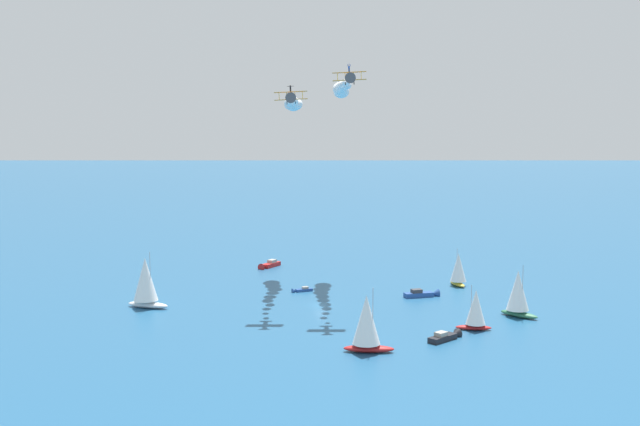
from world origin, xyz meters
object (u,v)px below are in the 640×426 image
at_px(motorboat_mid_cluster, 423,294).
at_px(wingwalker_wingman, 290,88).
at_px(sailboat_far_stbd, 146,282).
at_px(sailboat_trailing, 458,269).
at_px(motorboat_offshore, 269,265).
at_px(motorboat_far_port, 301,290).
at_px(biplane_wingman, 291,98).
at_px(biplane_lead, 349,78).
at_px(sailboat_ahead, 518,293).
at_px(sailboat_inshore, 475,309).
at_px(sailboat_outer_ring_a, 367,323).
at_px(motorboat_near_centre, 446,337).
at_px(wingwalker_lead, 349,68).

height_order(motorboat_mid_cluster, wingwalker_wingman, wingwalker_wingman).
height_order(sailboat_far_stbd, sailboat_trailing, sailboat_far_stbd).
distance_m(motorboat_offshore, sailboat_trailing, 55.08).
distance_m(motorboat_far_port, biplane_wingman, 46.61).
bearing_deg(biplane_wingman, motorboat_offshore, -26.94).
bearing_deg(biplane_lead, motorboat_offshore, -13.56).
height_order(sailboat_far_stbd, sailboat_ahead, sailboat_far_stbd).
height_order(sailboat_inshore, motorboat_mid_cluster, sailboat_inshore).
bearing_deg(motorboat_mid_cluster, sailboat_outer_ring_a, 123.36).
relative_size(sailboat_trailing, biplane_wingman, 1.36).
bearing_deg(biplane_wingman, motorboat_mid_cluster, -114.19).
height_order(sailboat_trailing, sailboat_ahead, sailboat_ahead).
relative_size(sailboat_outer_ring_a, biplane_lead, 1.66).
relative_size(motorboat_mid_cluster, wingwalker_wingman, 5.57).
distance_m(sailboat_inshore, sailboat_outer_ring_a, 26.36).
bearing_deg(motorboat_near_centre, sailboat_far_stbd, 29.99).
distance_m(biplane_lead, biplane_wingman, 13.32).
height_order(motorboat_offshore, wingwalker_wingman, wingwalker_wingman).
height_order(motorboat_offshore, wingwalker_lead, wingwalker_lead).
bearing_deg(wingwalker_lead, sailboat_trailing, -89.64).
bearing_deg(sailboat_inshore, sailboat_far_stbd, 37.39).
xyz_separation_m(sailboat_far_stbd, sailboat_outer_ring_a, (-54.29, -16.20, -0.46)).
bearing_deg(motorboat_offshore, motorboat_near_centre, 169.49).
distance_m(sailboat_trailing, biplane_wingman, 60.65).
distance_m(sailboat_ahead, wingwalker_wingman, 64.51).
distance_m(motorboat_far_port, motorboat_offshore, 34.06).
distance_m(sailboat_ahead, motorboat_mid_cluster, 25.80).
bearing_deg(sailboat_trailing, sailboat_outer_ring_a, 118.28).
bearing_deg(wingwalker_lead, motorboat_near_centre, 174.54).
xyz_separation_m(motorboat_far_port, biplane_lead, (-18.23, 0.35, 48.83)).
bearing_deg(sailboat_outer_ring_a, sailboat_far_stbd, 16.62).
bearing_deg(sailboat_inshore, motorboat_near_centre, 99.01).
xyz_separation_m(sailboat_ahead, biplane_wingman, (38.02, 30.12, 40.27)).
bearing_deg(biplane_lead, motorboat_mid_cluster, -99.89).
height_order(motorboat_offshore, motorboat_mid_cluster, motorboat_offshore).
distance_m(sailboat_inshore, sailboat_trailing, 42.22).
bearing_deg(biplane_wingman, wingwalker_wingman, 61.08).
bearing_deg(wingwalker_wingman, motorboat_far_port, -45.70).
bearing_deg(wingwalker_lead, biplane_lead, -119.04).
relative_size(motorboat_near_centre, motorboat_offshore, 0.92).
relative_size(motorboat_mid_cluster, biplane_lead, 1.25).
distance_m(motorboat_near_centre, motorboat_mid_cluster, 36.62).
bearing_deg(sailboat_inshore, wingwalker_lead, 11.87).
distance_m(motorboat_far_port, wingwalker_lead, 54.16).
bearing_deg(sailboat_ahead, sailboat_inshore, 97.20).
relative_size(motorboat_far_port, sailboat_outer_ring_a, 0.46).
bearing_deg(motorboat_near_centre, sailboat_ahead, -82.10).
relative_size(motorboat_far_port, sailboat_far_stbd, 0.42).
relative_size(motorboat_offshore, wingwalker_wingman, 5.72).
bearing_deg(sailboat_inshore, wingwalker_wingman, 20.77).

